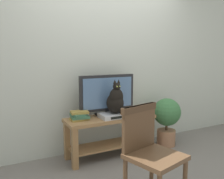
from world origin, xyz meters
TOP-DOWN VIEW (x-y plane):
  - ground_plane at (0.00, 0.00)m, footprint 12.00×12.00m
  - back_wall at (0.00, 0.85)m, footprint 7.00×0.12m
  - tv_stand at (-0.08, 0.47)m, footprint 1.21×0.41m
  - tv at (-0.08, 0.56)m, footprint 0.79×0.20m
  - media_box at (-0.04, 0.40)m, footprint 0.41×0.25m
  - cat at (-0.04, 0.39)m, footprint 0.22×0.32m
  - wooden_chair at (-0.28, -0.68)m, footprint 0.52×0.52m
  - book_stack at (-0.51, 0.50)m, footprint 0.25×0.20m
  - potted_plant at (0.86, 0.43)m, footprint 0.41×0.41m

SIDE VIEW (x-z plane):
  - ground_plane at x=0.00m, z-range 0.00..0.00m
  - tv_stand at x=-0.08m, z-range 0.11..0.65m
  - potted_plant at x=0.86m, z-range 0.07..0.79m
  - wooden_chair at x=-0.28m, z-range 0.09..1.01m
  - media_box at x=-0.04m, z-range 0.55..0.61m
  - book_stack at x=-0.51m, z-range 0.55..0.66m
  - cat at x=-0.04m, z-range 0.55..1.00m
  - tv at x=-0.08m, z-range 0.56..1.12m
  - back_wall at x=0.00m, z-range 0.00..2.80m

